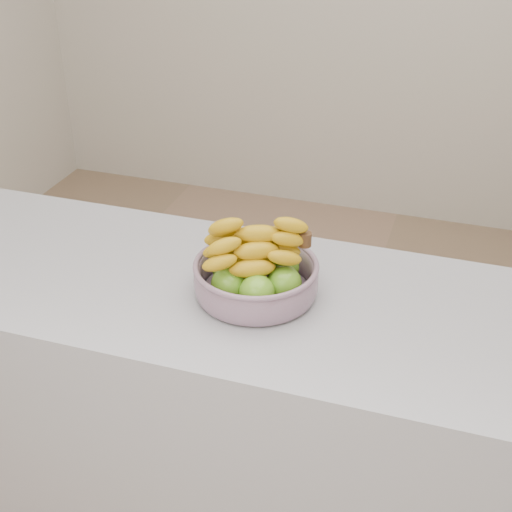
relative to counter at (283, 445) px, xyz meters
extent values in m
plane|color=#8D6D56|center=(0.00, 0.29, -0.45)|extent=(4.00, 4.00, 0.00)
cube|color=#929399|center=(0.00, 0.00, 0.00)|extent=(2.00, 0.60, 0.90)
cylinder|color=#8D97A9|center=(-0.07, 0.00, 0.46)|extent=(0.24, 0.24, 0.01)
torus|color=#8D97A9|center=(-0.07, 0.00, 0.53)|extent=(0.28, 0.28, 0.01)
sphere|color=#4E9219|center=(-0.05, -0.07, 0.50)|extent=(0.08, 0.08, 0.08)
sphere|color=#4E9219|center=(0.00, -0.01, 0.50)|extent=(0.08, 0.08, 0.08)
sphere|color=#4E9219|center=(-0.03, 0.05, 0.50)|extent=(0.08, 0.08, 0.08)
sphere|color=#4E9219|center=(-0.10, 0.07, 0.50)|extent=(0.08, 0.08, 0.08)
sphere|color=#4E9219|center=(-0.14, 0.01, 0.50)|extent=(0.08, 0.08, 0.08)
sphere|color=#4E9219|center=(-0.12, -0.05, 0.50)|extent=(0.08, 0.08, 0.08)
ellipsoid|color=#EBAE13|center=(-0.07, -0.05, 0.55)|extent=(0.18, 0.12, 0.04)
ellipsoid|color=#EBAE13|center=(-0.08, 0.00, 0.55)|extent=(0.18, 0.10, 0.04)
ellipsoid|color=#EBAE13|center=(-0.10, 0.04, 0.55)|extent=(0.18, 0.08, 0.04)
ellipsoid|color=#EBAE13|center=(-0.06, -0.02, 0.58)|extent=(0.17, 0.13, 0.04)
ellipsoid|color=#EBAE13|center=(-0.08, 0.02, 0.58)|extent=(0.18, 0.07, 0.04)
ellipsoid|color=#EBAE13|center=(-0.07, 0.00, 0.61)|extent=(0.18, 0.10, 0.04)
cylinder|color=#462C16|center=(0.03, 0.04, 0.59)|extent=(0.03, 0.03, 0.03)
camera|label=1|loc=(0.35, -1.28, 1.35)|focal=50.00mm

